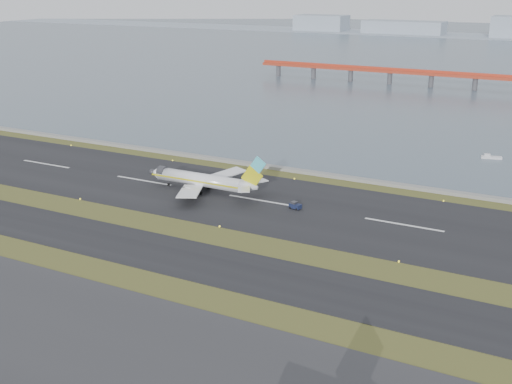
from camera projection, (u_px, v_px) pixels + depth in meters
ground at (204, 238)px, 152.03m from camera, size 1000.00×1000.00×0.00m
apron_strip at (27, 350)px, 105.71m from camera, size 1000.00×50.00×0.10m
taxiway_strip at (175, 256)px, 141.91m from camera, size 1000.00×18.00×0.10m
runway_strip at (261, 201)px, 177.28m from camera, size 1000.00×45.00×0.10m
seawall at (304, 172)px, 202.39m from camera, size 1000.00×2.50×1.00m
bay_water at (493, 52)px, 539.34m from camera, size 1400.00×800.00×1.30m
red_pier at (476, 77)px, 351.47m from camera, size 260.00×5.00×10.20m
airliner at (204, 180)px, 183.67m from camera, size 38.52×32.89×12.80m
pushback_tug at (295, 206)px, 170.62m from camera, size 3.48×2.49×2.02m
workboat_near at (491, 157)px, 218.94m from camera, size 7.07×3.65×1.64m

